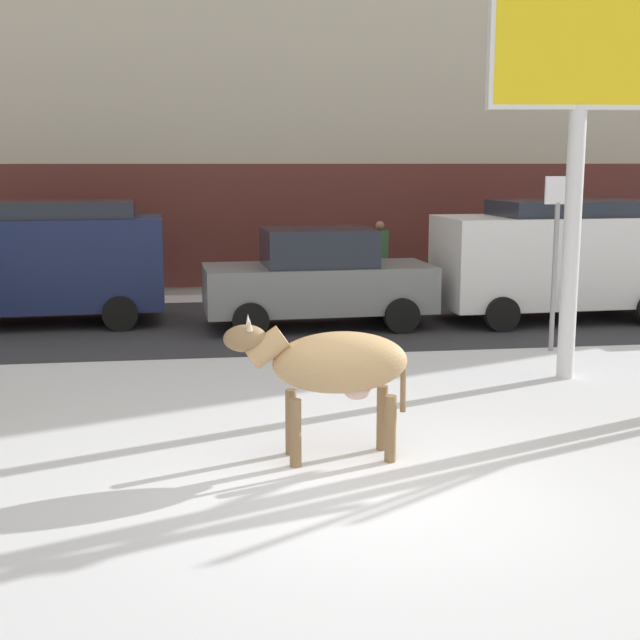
{
  "coord_description": "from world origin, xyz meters",
  "views": [
    {
      "loc": [
        -1.61,
        -7.54,
        3.04
      ],
      "look_at": [
        -0.08,
        3.03,
        1.1
      ],
      "focal_mm": 48.9,
      "sensor_mm": 36.0,
      "label": 1
    }
  ],
  "objects_px": {
    "billboard": "(581,66)",
    "street_sign": "(556,249)",
    "cow_tan": "(334,365)",
    "car_navy_van": "(40,259)",
    "car_white_van": "(559,256)",
    "car_grey_sedan": "(318,279)",
    "pedestrian_by_cars": "(504,257)",
    "pedestrian_far_left": "(379,259)"
  },
  "relations": [
    {
      "from": "pedestrian_far_left",
      "to": "cow_tan",
      "type": "bearing_deg",
      "value": -104.51
    },
    {
      "from": "car_navy_van",
      "to": "car_white_van",
      "type": "distance_m",
      "value": 9.9
    },
    {
      "from": "car_white_van",
      "to": "car_grey_sedan",
      "type": "bearing_deg",
      "value": -178.86
    },
    {
      "from": "street_sign",
      "to": "billboard",
      "type": "bearing_deg",
      "value": -106.74
    },
    {
      "from": "car_navy_van",
      "to": "pedestrian_far_left",
      "type": "xyz_separation_m",
      "value": [
        7.04,
        2.43,
        -0.36
      ]
    },
    {
      "from": "cow_tan",
      "to": "car_navy_van",
      "type": "xyz_separation_m",
      "value": [
        -4.26,
        8.31,
        0.25
      ]
    },
    {
      "from": "car_grey_sedan",
      "to": "pedestrian_by_cars",
      "type": "height_order",
      "value": "car_grey_sedan"
    },
    {
      "from": "cow_tan",
      "to": "pedestrian_by_cars",
      "type": "xyz_separation_m",
      "value": [
        5.74,
        10.74,
        -0.11
      ]
    },
    {
      "from": "cow_tan",
      "to": "car_white_van",
      "type": "height_order",
      "value": "car_white_van"
    },
    {
      "from": "billboard",
      "to": "pedestrian_far_left",
      "type": "distance_m",
      "value": 8.6
    },
    {
      "from": "cow_tan",
      "to": "car_navy_van",
      "type": "bearing_deg",
      "value": 117.14
    },
    {
      "from": "cow_tan",
      "to": "car_grey_sedan",
      "type": "xyz_separation_m",
      "value": [
        0.88,
        7.3,
        -0.09
      ]
    },
    {
      "from": "billboard",
      "to": "street_sign",
      "type": "distance_m",
      "value": 3.22
    },
    {
      "from": "car_grey_sedan",
      "to": "pedestrian_by_cars",
      "type": "relative_size",
      "value": 2.47
    },
    {
      "from": "pedestrian_far_left",
      "to": "street_sign",
      "type": "relative_size",
      "value": 0.61
    },
    {
      "from": "billboard",
      "to": "street_sign",
      "type": "height_order",
      "value": "billboard"
    },
    {
      "from": "cow_tan",
      "to": "street_sign",
      "type": "bearing_deg",
      "value": 47.08
    },
    {
      "from": "car_white_van",
      "to": "pedestrian_by_cars",
      "type": "xyz_separation_m",
      "value": [
        0.14,
        3.34,
        -0.36
      ]
    },
    {
      "from": "billboard",
      "to": "street_sign",
      "type": "bearing_deg",
      "value": 73.26
    },
    {
      "from": "car_white_van",
      "to": "street_sign",
      "type": "xyz_separation_m",
      "value": [
        -1.24,
        -2.7,
        0.43
      ]
    },
    {
      "from": "car_white_van",
      "to": "billboard",
      "type": "bearing_deg",
      "value": -111.62
    },
    {
      "from": "car_white_van",
      "to": "pedestrian_far_left",
      "type": "relative_size",
      "value": 2.71
    },
    {
      "from": "cow_tan",
      "to": "pedestrian_far_left",
      "type": "relative_size",
      "value": 1.09
    },
    {
      "from": "pedestrian_by_cars",
      "to": "street_sign",
      "type": "relative_size",
      "value": 0.61
    },
    {
      "from": "car_white_van",
      "to": "street_sign",
      "type": "distance_m",
      "value": 3.01
    },
    {
      "from": "cow_tan",
      "to": "pedestrian_by_cars",
      "type": "distance_m",
      "value": 12.17
    },
    {
      "from": "cow_tan",
      "to": "billboard",
      "type": "bearing_deg",
      "value": 37.34
    },
    {
      "from": "car_navy_van",
      "to": "pedestrian_far_left",
      "type": "height_order",
      "value": "car_navy_van"
    },
    {
      "from": "billboard",
      "to": "car_navy_van",
      "type": "height_order",
      "value": "billboard"
    },
    {
      "from": "street_sign",
      "to": "car_navy_van",
      "type": "bearing_deg",
      "value": 157.21
    },
    {
      "from": "cow_tan",
      "to": "street_sign",
      "type": "xyz_separation_m",
      "value": [
        4.36,
        4.69,
        0.68
      ]
    },
    {
      "from": "billboard",
      "to": "car_navy_van",
      "type": "distance_m",
      "value": 10.19
    },
    {
      "from": "car_grey_sedan",
      "to": "pedestrian_by_cars",
      "type": "bearing_deg",
      "value": 35.28
    },
    {
      "from": "billboard",
      "to": "street_sign",
      "type": "xyz_separation_m",
      "value": [
        0.53,
        1.77,
        -2.64
      ]
    },
    {
      "from": "car_white_van",
      "to": "pedestrian_by_cars",
      "type": "distance_m",
      "value": 3.36
    },
    {
      "from": "pedestrian_by_cars",
      "to": "billboard",
      "type": "bearing_deg",
      "value": -103.73
    },
    {
      "from": "cow_tan",
      "to": "pedestrian_far_left",
      "type": "bearing_deg",
      "value": 75.49
    },
    {
      "from": "cow_tan",
      "to": "car_grey_sedan",
      "type": "bearing_deg",
      "value": 83.12
    },
    {
      "from": "car_white_van",
      "to": "pedestrian_far_left",
      "type": "bearing_deg",
      "value": 130.18
    },
    {
      "from": "pedestrian_far_left",
      "to": "car_white_van",
      "type": "bearing_deg",
      "value": -49.82
    },
    {
      "from": "car_navy_van",
      "to": "pedestrian_by_cars",
      "type": "bearing_deg",
      "value": 13.64
    },
    {
      "from": "cow_tan",
      "to": "car_grey_sedan",
      "type": "relative_size",
      "value": 0.44
    }
  ]
}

